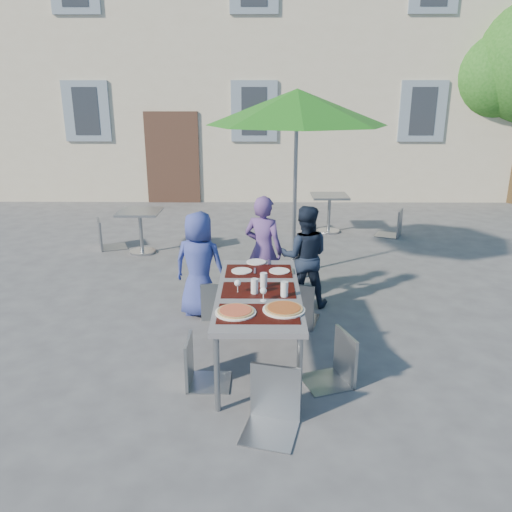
{
  "coord_description": "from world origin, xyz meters",
  "views": [
    {
      "loc": [
        0.15,
        -4.86,
        2.54
      ],
      "look_at": [
        0.1,
        0.52,
        0.81
      ],
      "focal_mm": 35.0,
      "sensor_mm": 36.0,
      "label": 1
    }
  ],
  "objects_px": {
    "child_0": "(199,265)",
    "patio_umbrella": "(297,109)",
    "pizza_near_left": "(236,311)",
    "cafe_table_0": "(141,225)",
    "chair_5": "(273,366)",
    "pizza_near_right": "(284,309)",
    "cafe_table_1": "(329,207)",
    "bg_chair_r_0": "(198,220)",
    "bg_chair_l_1": "(310,206)",
    "bg_chair_l_0": "(105,216)",
    "chair_1": "(255,276)",
    "dining_table": "(259,295)",
    "bg_chair_r_1": "(396,206)",
    "child_2": "(304,256)",
    "chair_2": "(297,276)",
    "chair_3": "(198,334)",
    "chair_4": "(338,329)",
    "child_1": "(263,250)",
    "chair_0": "(217,277)"
  },
  "relations": [
    {
      "from": "child_0",
      "to": "patio_umbrella",
      "type": "relative_size",
      "value": 0.48
    },
    {
      "from": "chair_0",
      "to": "patio_umbrella",
      "type": "relative_size",
      "value": 0.34
    },
    {
      "from": "dining_table",
      "to": "chair_1",
      "type": "distance_m",
      "value": 0.93
    },
    {
      "from": "chair_5",
      "to": "bg_chair_r_1",
      "type": "bearing_deg",
      "value": 67.11
    },
    {
      "from": "pizza_near_left",
      "to": "cafe_table_1",
      "type": "height_order",
      "value": "pizza_near_left"
    },
    {
      "from": "chair_0",
      "to": "bg_chair_r_0",
      "type": "relative_size",
      "value": 1.05
    },
    {
      "from": "chair_1",
      "to": "bg_chair_l_0",
      "type": "distance_m",
      "value": 3.94
    },
    {
      "from": "child_2",
      "to": "cafe_table_1",
      "type": "bearing_deg",
      "value": -98.31
    },
    {
      "from": "chair_2",
      "to": "bg_chair_r_0",
      "type": "relative_size",
      "value": 1.22
    },
    {
      "from": "chair_3",
      "to": "cafe_table_1",
      "type": "xyz_separation_m",
      "value": [
        1.89,
        5.43,
        -0.01
      ]
    },
    {
      "from": "chair_0",
      "to": "chair_3",
      "type": "distance_m",
      "value": 1.45
    },
    {
      "from": "child_0",
      "to": "chair_5",
      "type": "height_order",
      "value": "child_0"
    },
    {
      "from": "child_2",
      "to": "bg_chair_l_0",
      "type": "bearing_deg",
      "value": -33.04
    },
    {
      "from": "chair_0",
      "to": "bg_chair_r_1",
      "type": "relative_size",
      "value": 0.91
    },
    {
      "from": "chair_5",
      "to": "cafe_table_0",
      "type": "distance_m",
      "value": 5.12
    },
    {
      "from": "child_0",
      "to": "bg_chair_r_1",
      "type": "xyz_separation_m",
      "value": [
        3.25,
        3.61,
        -0.06
      ]
    },
    {
      "from": "child_2",
      "to": "chair_1",
      "type": "distance_m",
      "value": 0.79
    },
    {
      "from": "bg_chair_r_1",
      "to": "cafe_table_0",
      "type": "bearing_deg",
      "value": -166.4
    },
    {
      "from": "bg_chair_r_0",
      "to": "child_1",
      "type": "bearing_deg",
      "value": -65.29
    },
    {
      "from": "child_1",
      "to": "cafe_table_1",
      "type": "xyz_separation_m",
      "value": [
        1.3,
        3.5,
        -0.2
      ]
    },
    {
      "from": "bg_chair_r_0",
      "to": "bg_chair_l_1",
      "type": "xyz_separation_m",
      "value": [
        2.04,
        1.0,
        0.04
      ]
    },
    {
      "from": "pizza_near_left",
      "to": "cafe_table_0",
      "type": "relative_size",
      "value": 0.49
    },
    {
      "from": "chair_3",
      "to": "chair_4",
      "type": "height_order",
      "value": "chair_4"
    },
    {
      "from": "child_1",
      "to": "chair_5",
      "type": "relative_size",
      "value": 1.48
    },
    {
      "from": "child_2",
      "to": "bg_chair_r_1",
      "type": "distance_m",
      "value": 3.83
    },
    {
      "from": "child_0",
      "to": "cafe_table_0",
      "type": "xyz_separation_m",
      "value": [
        -1.28,
        2.51,
        -0.15
      ]
    },
    {
      "from": "dining_table",
      "to": "bg_chair_l_0",
      "type": "distance_m",
      "value": 4.69
    },
    {
      "from": "dining_table",
      "to": "pizza_near_right",
      "type": "relative_size",
      "value": 4.96
    },
    {
      "from": "chair_2",
      "to": "chair_1",
      "type": "bearing_deg",
      "value": 166.42
    },
    {
      "from": "patio_umbrella",
      "to": "dining_table",
      "type": "bearing_deg",
      "value": -101.24
    },
    {
      "from": "pizza_near_left",
      "to": "bg_chair_r_0",
      "type": "distance_m",
      "value": 4.56
    },
    {
      "from": "chair_3",
      "to": "patio_umbrella",
      "type": "relative_size",
      "value": 0.33
    },
    {
      "from": "dining_table",
      "to": "child_0",
      "type": "height_order",
      "value": "child_0"
    },
    {
      "from": "cafe_table_0",
      "to": "chair_5",
      "type": "bearing_deg",
      "value": -65.73
    },
    {
      "from": "patio_umbrella",
      "to": "cafe_table_1",
      "type": "bearing_deg",
      "value": 70.81
    },
    {
      "from": "chair_1",
      "to": "bg_chair_r_0",
      "type": "height_order",
      "value": "chair_1"
    },
    {
      "from": "cafe_table_0",
      "to": "bg_chair_l_0",
      "type": "bearing_deg",
      "value": 158.71
    },
    {
      "from": "cafe_table_1",
      "to": "bg_chair_l_1",
      "type": "distance_m",
      "value": 0.39
    },
    {
      "from": "pizza_near_left",
      "to": "child_1",
      "type": "distance_m",
      "value": 2.04
    },
    {
      "from": "dining_table",
      "to": "bg_chair_r_0",
      "type": "height_order",
      "value": "bg_chair_r_0"
    },
    {
      "from": "cafe_table_1",
      "to": "bg_chair_r_0",
      "type": "bearing_deg",
      "value": -156.39
    },
    {
      "from": "chair_2",
      "to": "bg_chair_r_0",
      "type": "xyz_separation_m",
      "value": [
        -1.5,
        3.12,
        -0.12
      ]
    },
    {
      "from": "pizza_near_right",
      "to": "chair_5",
      "type": "distance_m",
      "value": 0.64
    },
    {
      "from": "child_1",
      "to": "chair_3",
      "type": "distance_m",
      "value": 2.02
    },
    {
      "from": "bg_chair_l_0",
      "to": "cafe_table_0",
      "type": "bearing_deg",
      "value": -21.29
    },
    {
      "from": "cafe_table_1",
      "to": "bg_chair_l_1",
      "type": "xyz_separation_m",
      "value": [
        -0.38,
        -0.06,
        0.03
      ]
    },
    {
      "from": "child_0",
      "to": "chair_1",
      "type": "xyz_separation_m",
      "value": [
        0.66,
        -0.17,
        -0.08
      ]
    },
    {
      "from": "pizza_near_right",
      "to": "bg_chair_l_0",
      "type": "xyz_separation_m",
      "value": [
        -2.88,
        4.34,
        -0.19
      ]
    },
    {
      "from": "chair_2",
      "to": "patio_umbrella",
      "type": "relative_size",
      "value": 0.39
    },
    {
      "from": "pizza_near_right",
      "to": "chair_1",
      "type": "distance_m",
      "value": 1.45
    }
  ]
}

